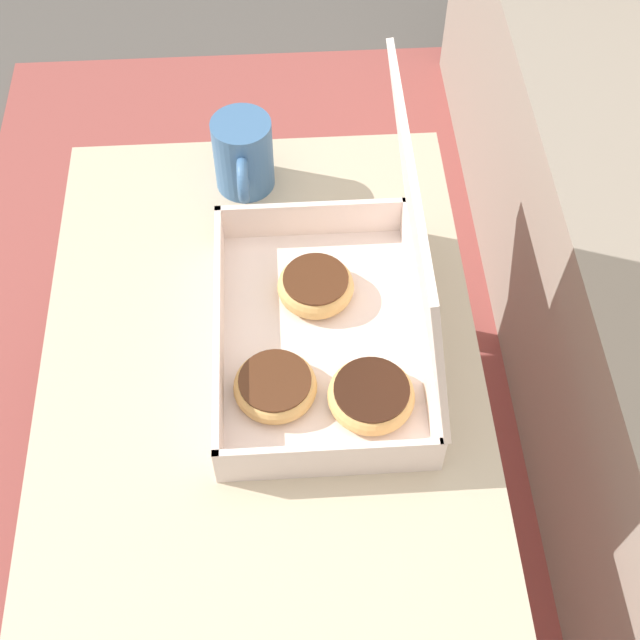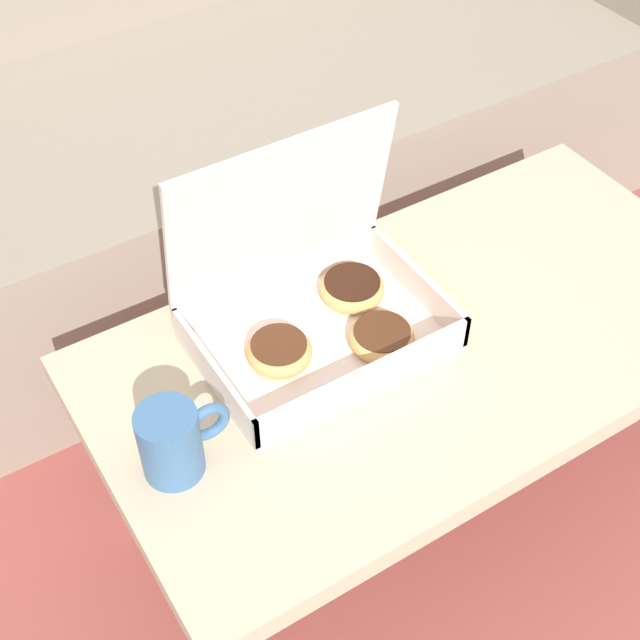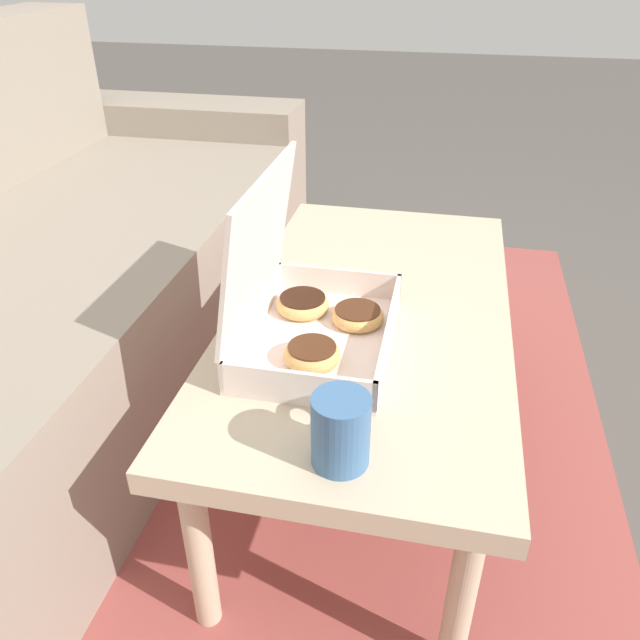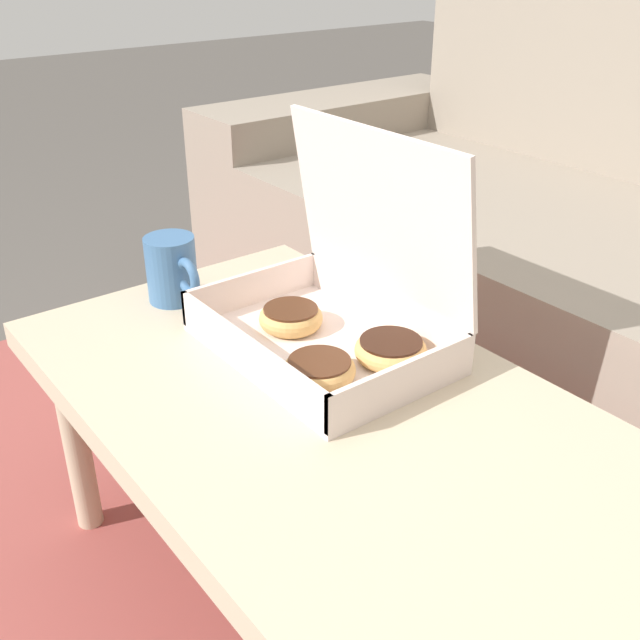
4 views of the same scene
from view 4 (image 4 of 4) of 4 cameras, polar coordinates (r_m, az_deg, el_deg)
name	(u,v)px [view 4 (image 4 of 4)]	position (r m, az deg, el deg)	size (l,w,h in m)	color
ground_plane	(370,617)	(1.25, 3.83, -21.67)	(12.00, 12.00, 0.00)	#514C47
area_rug	(498,531)	(1.41, 13.44, -15.36)	(2.46, 1.83, 0.01)	#994742
coffee_table	(346,443)	(0.98, 1.97, -9.32)	(1.03, 0.54, 0.40)	#C6B293
pastry_box	(339,313)	(1.07, 1.42, 0.56)	(0.36, 0.25, 0.31)	silver
coffee_mug	(173,269)	(1.24, -11.16, 3.80)	(0.13, 0.08, 0.11)	#3D6693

